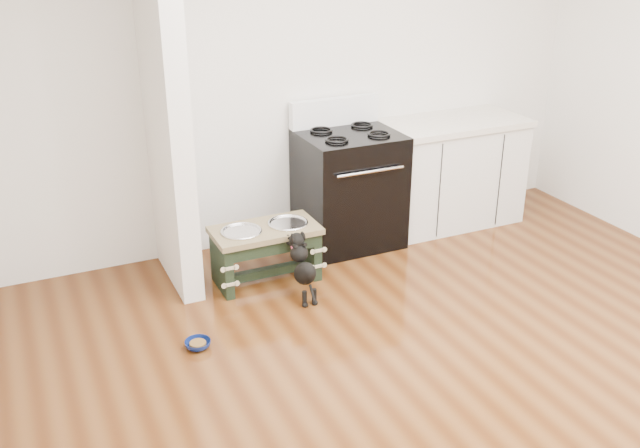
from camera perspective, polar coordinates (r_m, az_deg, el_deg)
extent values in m
plane|color=#47220C|center=(4.22, 12.75, -13.26)|extent=(5.00, 5.00, 0.00)
plane|color=silver|center=(5.67, -1.44, 12.00)|extent=(5.00, 0.00, 5.00)
cube|color=silver|center=(4.94, -12.32, 9.74)|extent=(0.15, 0.80, 2.70)
cube|color=black|center=(5.72, 2.32, 2.80)|extent=(0.76, 0.65, 0.92)
cube|color=black|center=(5.49, 3.78, 1.17)|extent=(0.58, 0.02, 0.50)
cylinder|color=silver|center=(5.34, 4.07, 4.19)|extent=(0.56, 0.02, 0.02)
cube|color=white|center=(5.78, 1.17, 8.98)|extent=(0.76, 0.08, 0.22)
torus|color=black|center=(5.37, 1.36, 6.75)|extent=(0.18, 0.18, 0.02)
torus|color=black|center=(5.53, 4.74, 7.18)|extent=(0.18, 0.18, 0.02)
torus|color=black|center=(5.61, 0.10, 7.50)|extent=(0.18, 0.18, 0.02)
torus|color=black|center=(5.77, 3.38, 7.90)|extent=(0.18, 0.18, 0.02)
cube|color=silver|center=(6.23, 10.30, 3.91)|extent=(1.20, 0.60, 0.86)
cube|color=#BDB5A1|center=(6.10, 10.61, 7.94)|extent=(1.24, 0.64, 0.05)
cube|color=black|center=(6.17, 11.40, -0.16)|extent=(1.20, 0.06, 0.10)
cube|color=black|center=(5.13, -7.86, -3.30)|extent=(0.06, 0.37, 0.38)
cube|color=black|center=(5.33, -0.96, -1.96)|extent=(0.06, 0.37, 0.38)
cube|color=black|center=(5.02, -3.71, -1.94)|extent=(0.61, 0.03, 0.09)
cube|color=black|center=(5.28, -4.30, -3.85)|extent=(0.61, 0.06, 0.06)
cube|color=brown|center=(5.13, -4.41, -0.52)|extent=(0.77, 0.41, 0.04)
cylinder|color=silver|center=(5.08, -6.30, -0.84)|extent=(0.26, 0.26, 0.05)
cylinder|color=silver|center=(5.19, -2.57, -0.16)|extent=(0.26, 0.26, 0.05)
torus|color=silver|center=(5.07, -6.31, -0.58)|extent=(0.30, 0.30, 0.02)
torus|color=silver|center=(5.18, -2.57, 0.10)|extent=(0.30, 0.30, 0.02)
cylinder|color=black|center=(4.92, -1.25, -5.99)|extent=(0.03, 0.03, 0.12)
cylinder|color=black|center=(4.95, -0.46, -5.82)|extent=(0.03, 0.03, 0.12)
sphere|color=black|center=(4.94, -1.19, -6.50)|extent=(0.04, 0.04, 0.04)
sphere|color=black|center=(4.96, -0.41, -6.32)|extent=(0.04, 0.04, 0.04)
ellipsoid|color=black|center=(4.92, -1.21, -3.98)|extent=(0.13, 0.31, 0.28)
sphere|color=black|center=(4.96, -1.69, -2.36)|extent=(0.13, 0.13, 0.13)
sphere|color=black|center=(4.95, -1.86, -1.32)|extent=(0.11, 0.11, 0.11)
sphere|color=black|center=(5.00, -2.57, -1.07)|extent=(0.04, 0.04, 0.04)
sphere|color=black|center=(5.02, -1.82, -0.93)|extent=(0.04, 0.04, 0.04)
cylinder|color=black|center=(4.87, -0.63, -5.51)|extent=(0.02, 0.09, 0.10)
torus|color=#E04260|center=(4.96, -1.79, -1.83)|extent=(0.10, 0.07, 0.10)
imported|color=#0B1951|center=(4.56, -9.74, -9.47)|extent=(0.21, 0.21, 0.05)
cylinder|color=brown|center=(4.56, -9.75, -9.43)|extent=(0.10, 0.10, 0.02)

